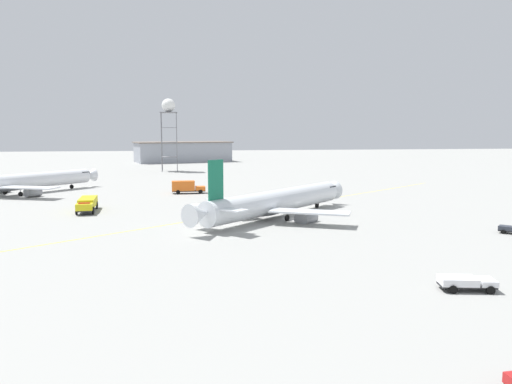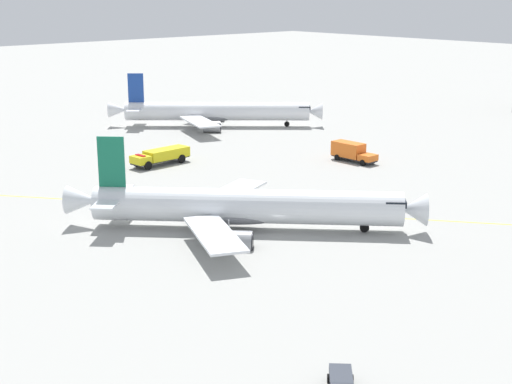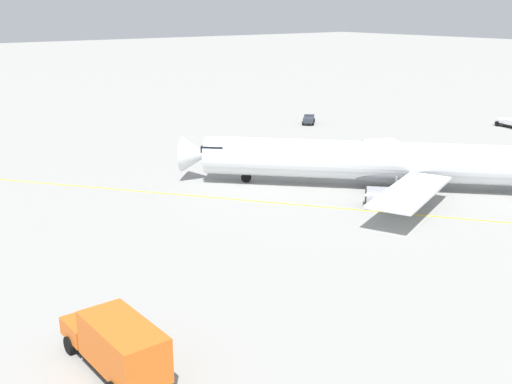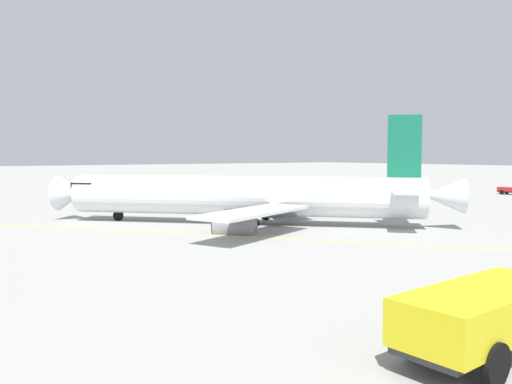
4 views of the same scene
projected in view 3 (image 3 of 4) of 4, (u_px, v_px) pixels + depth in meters
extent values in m
plane|color=#9E9E99|center=(340.00, 184.00, 67.60)|extent=(600.00, 600.00, 0.00)
cylinder|color=silver|center=(377.00, 161.00, 65.18)|extent=(28.19, 29.24, 4.07)
cone|color=silver|center=(196.00, 154.00, 68.08)|extent=(4.87, 4.84, 3.86)
cube|color=black|center=(215.00, 147.00, 67.49)|extent=(4.16, 4.12, 0.70)
ellipsoid|color=slate|center=(395.00, 172.00, 65.22)|extent=(11.74, 12.04, 2.24)
cube|color=silver|center=(411.00, 192.00, 56.87)|extent=(13.60, 8.68, 0.28)
cube|color=silver|center=(399.00, 151.00, 73.05)|extent=(9.15, 13.54, 0.28)
cylinder|color=gray|center=(386.00, 200.00, 59.47)|extent=(4.42, 4.46, 2.58)
cylinder|color=black|center=(366.00, 199.00, 59.75)|extent=(1.69, 1.62, 2.19)
cylinder|color=gray|center=(381.00, 167.00, 71.95)|extent=(4.42, 4.46, 2.58)
cylinder|color=black|center=(364.00, 166.00, 72.23)|extent=(1.69, 1.62, 2.19)
cylinder|color=#9EA0A5|center=(246.00, 170.00, 67.69)|extent=(0.20, 0.20, 1.66)
cylinder|color=black|center=(246.00, 177.00, 67.93)|extent=(0.98, 1.00, 1.10)
cylinder|color=#9EA0A5|center=(396.00, 185.00, 62.09)|extent=(0.20, 0.20, 1.66)
cylinder|color=black|center=(396.00, 193.00, 62.33)|extent=(0.98, 1.00, 1.10)
cylinder|color=#9EA0A5|center=(393.00, 168.00, 68.60)|extent=(0.20, 0.20, 1.66)
cylinder|color=black|center=(392.00, 175.00, 68.83)|extent=(0.98, 1.00, 1.10)
cube|color=#232326|center=(309.00, 121.00, 101.95)|extent=(4.05, 4.02, 0.20)
cube|color=#2D333D|center=(309.00, 117.00, 103.25)|extent=(2.07, 2.07, 0.70)
cube|color=black|center=(309.00, 116.00, 103.74)|extent=(1.02, 1.03, 0.39)
cube|color=#2D333D|center=(308.00, 120.00, 101.12)|extent=(3.15, 3.14, 0.60)
cylinder|color=black|center=(304.00, 120.00, 103.52)|extent=(0.65, 0.65, 0.64)
cylinder|color=black|center=(314.00, 120.00, 103.30)|extent=(0.65, 0.65, 0.64)
cylinder|color=black|center=(303.00, 123.00, 100.77)|extent=(0.65, 0.65, 0.64)
cylinder|color=black|center=(313.00, 123.00, 100.55)|extent=(0.65, 0.65, 0.64)
cube|color=#232326|center=(512.00, 124.00, 98.68)|extent=(2.86, 5.49, 0.20)
cube|color=white|center=(503.00, 120.00, 100.15)|extent=(2.47, 1.97, 0.55)
cube|color=black|center=(500.00, 119.00, 100.71)|extent=(1.84, 0.44, 0.31)
cylinder|color=black|center=(497.00, 124.00, 99.81)|extent=(0.43, 0.84, 0.80)
cylinder|color=black|center=(507.00, 123.00, 100.75)|extent=(0.43, 0.84, 0.80)
cube|color=#232326|center=(114.00, 358.00, 32.97)|extent=(2.28, 8.17, 0.20)
cube|color=orange|center=(90.00, 326.00, 34.96)|extent=(2.58, 2.43, 1.00)
cube|color=black|center=(82.00, 317.00, 35.75)|extent=(2.14, 0.11, 0.56)
cube|color=orange|center=(123.00, 346.00, 31.62)|extent=(2.63, 5.58, 2.40)
cylinder|color=black|center=(69.00, 345.00, 34.39)|extent=(0.29, 1.00, 1.00)
cylinder|color=black|center=(112.00, 331.00, 35.90)|extent=(0.29, 1.00, 1.00)
cylinder|color=black|center=(160.00, 373.00, 31.79)|extent=(0.29, 1.00, 1.00)
cube|color=yellow|center=(378.00, 212.00, 58.34)|extent=(89.92, 120.58, 0.01)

